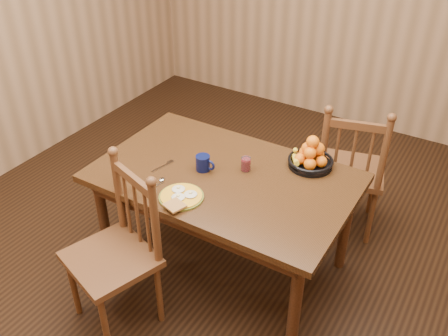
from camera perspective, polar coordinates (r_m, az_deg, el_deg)
The scene contains 10 objects.
room at distance 2.81m, azimuth -0.00°, elevation 9.38°, with size 4.52×5.02×2.72m.
dining_table at distance 3.15m, azimuth -0.00°, elevation -2.04°, with size 1.60×1.00×0.75m.
chair_far at distance 3.68m, azimuth 14.18°, elevation -0.30°, with size 0.58×0.56×1.05m.
chair_near at distance 2.98m, azimuth -12.12°, elevation -9.47°, with size 0.59×0.57×1.04m.
breakfast_plate at distance 2.91m, azimuth -4.94°, elevation -3.27°, with size 0.26×0.30×0.04m.
fork at distance 3.20m, azimuth -6.87°, elevation 0.29°, with size 0.05×0.18×0.00m.
spoon at distance 3.06m, azimuth -7.33°, elevation -1.53°, with size 0.04×0.16×0.01m.
coffee_mug at distance 3.12m, azimuth -2.36°, elevation 0.58°, with size 0.13×0.09×0.10m.
juice_glass at distance 3.12m, azimuth 2.52°, elevation 0.41°, with size 0.06×0.06×0.09m.
fruit_bowl at distance 3.20m, azimuth 9.88°, elevation 1.27°, with size 0.29×0.29×0.22m.
Camera 1 is at (1.33, -2.18, 2.51)m, focal length 40.00 mm.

